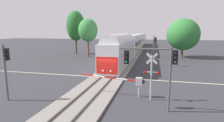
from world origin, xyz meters
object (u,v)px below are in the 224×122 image
at_px(commuter_train, 135,42).
at_px(traffic_signal_near_right, 155,63).
at_px(crossing_signal_mast, 151,71).
at_px(traffic_signal_far_side, 154,46).
at_px(oak_far_right, 183,35).
at_px(pine_left_background, 76,26).
at_px(traffic_signal_near_left, 6,64).
at_px(oak_behind_train, 88,30).
at_px(crossing_gate_near, 132,81).

bearing_deg(commuter_train, traffic_signal_near_right, -81.61).
relative_size(crossing_signal_mast, traffic_signal_far_side, 0.81).
bearing_deg(traffic_signal_near_right, crossing_signal_mast, 97.33).
bearing_deg(oak_far_right, pine_left_background, 178.13).
relative_size(commuter_train, traffic_signal_near_left, 13.70).
distance_m(commuter_train, traffic_signal_near_left, 40.24).
relative_size(crossing_signal_mast, oak_behind_train, 0.48).
xyz_separation_m(commuter_train, pine_left_background, (-14.36, -8.40, 4.50)).
height_order(crossing_signal_mast, pine_left_background, pine_left_background).
relative_size(commuter_train, crossing_signal_mast, 15.63).
xyz_separation_m(commuter_train, crossing_gate_near, (3.75, -36.32, -1.29)).
bearing_deg(traffic_signal_far_side, commuter_train, 104.80).
bearing_deg(oak_far_right, oak_behind_train, -169.91).
relative_size(crossing_signal_mast, traffic_signal_near_left, 0.88).
distance_m(traffic_signal_near_right, oak_behind_train, 29.98).
bearing_deg(oak_behind_train, oak_far_right, 10.09).
bearing_deg(oak_far_right, crossing_gate_near, -106.47).
height_order(crossing_signal_mast, oak_behind_train, oak_behind_train).
height_order(crossing_signal_mast, traffic_signal_near_right, traffic_signal_near_right).
xyz_separation_m(crossing_signal_mast, pine_left_background, (-19.84, 28.43, 4.66)).
xyz_separation_m(crossing_gate_near, oak_far_right, (8.00, 27.07, 3.73)).
distance_m(crossing_gate_near, traffic_signal_near_left, 10.78).
height_order(commuter_train, traffic_signal_near_left, commuter_train).
bearing_deg(traffic_signal_far_side, oak_far_right, 63.28).
xyz_separation_m(pine_left_background, oak_behind_train, (5.12, -4.59, -1.12)).
height_order(commuter_train, crossing_signal_mast, commuter_train).
bearing_deg(traffic_signal_near_right, oak_behind_train, 120.09).
height_order(crossing_signal_mast, traffic_signal_far_side, traffic_signal_far_side).
height_order(crossing_gate_near, oak_far_right, oak_far_right).
bearing_deg(oak_far_right, traffic_signal_near_right, -101.50).
distance_m(commuter_train, oak_behind_train, 16.30).
distance_m(commuter_train, oak_far_right, 15.16).
distance_m(crossing_signal_mast, oak_behind_train, 28.24).
height_order(crossing_gate_near, oak_behind_train, oak_behind_train).
distance_m(crossing_signal_mast, traffic_signal_far_side, 15.48).
relative_size(traffic_signal_far_side, pine_left_background, 0.47).
height_order(traffic_signal_far_side, oak_far_right, oak_far_right).
height_order(pine_left_background, oak_behind_train, pine_left_background).
distance_m(commuter_train, crossing_signal_mast, 37.23).
bearing_deg(oak_far_right, crossing_signal_mast, -102.83).
distance_m(traffic_signal_near_left, pine_left_background, 32.59).
height_order(traffic_signal_far_side, pine_left_background, pine_left_background).
bearing_deg(crossing_gate_near, traffic_signal_near_right, -51.84).
distance_m(crossing_signal_mast, oak_far_right, 28.40).
distance_m(traffic_signal_near_left, traffic_signal_far_side, 21.92).
bearing_deg(traffic_signal_near_left, crossing_signal_mast, 13.83).
height_order(commuter_train, pine_left_background, pine_left_background).
bearing_deg(oak_behind_train, pine_left_background, 138.11).
bearing_deg(traffic_signal_near_right, crossing_gate_near, 128.16).
relative_size(traffic_signal_near_right, oak_far_right, 0.56).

